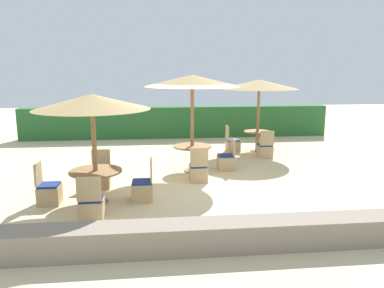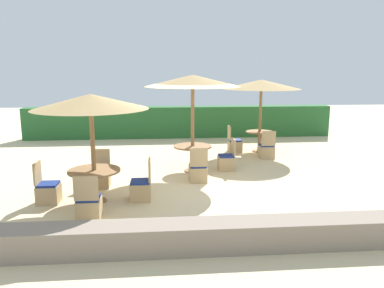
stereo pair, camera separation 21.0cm
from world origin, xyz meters
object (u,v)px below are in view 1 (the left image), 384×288
Objects in this scene: patio_chair_front_left_south at (92,207)px; parasol_back_right at (259,85)px; parasol_center at (192,81)px; patio_chair_back_right_west at (232,144)px; round_table_back_right at (257,136)px; patio_chair_center_south at (198,172)px; patio_chair_front_left_west at (49,192)px; patio_chair_front_left_north at (101,177)px; round_table_front_left at (96,177)px; round_table_center at (192,151)px; patio_chair_back_right_south at (265,150)px; parasol_front_left at (92,102)px; patio_chair_center_east at (226,161)px; patio_chair_front_left_east at (143,189)px.

parasol_back_right reaches higher than patio_chair_front_left_south.
patio_chair_back_right_west is (1.70, 2.41, -2.31)m from parasol_center.
patio_chair_back_right_west reaches higher than round_table_back_right.
patio_chair_center_south is 0.96× the size of round_table_back_right.
patio_chair_front_left_west is (-3.45, -1.29, 0.00)m from patio_chair_center_south.
round_table_back_right is (2.60, 2.42, -2.02)m from parasol_center.
round_table_back_right is at bearing 91.03° from patio_chair_back_right_west.
patio_chair_front_left_north is 0.34× the size of parasol_back_right.
patio_chair_front_left_south is at bearing -87.58° from round_table_front_left.
round_table_center is 1.12× the size of round_table_back_right.
patio_chair_back_right_south reaches higher than round_table_front_left.
parasol_front_left reaches higher than patio_chair_front_left_west.
round_table_back_right is 1.04× the size of patio_chair_back_right_west.
patio_chair_front_left_south is (-3.34, -3.37, 0.00)m from patio_chair_center_east.
parasol_center is at bearing 92.87° from patio_chair_center_south.
parasol_back_right is at bearing 43.66° from parasol_front_left.
patio_chair_back_right_south is (-0.02, -1.01, -2.10)m from parasol_back_right.
patio_chair_front_left_east is 5.40m from patio_chair_back_right_south.
patio_chair_front_left_south is 6.83m from patio_chair_back_right_south.
patio_chair_front_left_east is (-1.41, -1.26, 0.00)m from patio_chair_center_south.
parasol_back_right is at bearing -33.85° from patio_chair_center_east.
round_table_center is at bearing 92.87° from patio_chair_center_south.
patio_chair_center_south is 4.77m from parasol_back_right.
patio_chair_back_right_south is (2.58, 1.41, -2.31)m from parasol_center.
parasol_front_left is at bearing -151.70° from patio_chair_center_south.
round_table_back_right is 0.95m from patio_chair_back_right_west.
round_table_front_left is at bearing -151.70° from patio_chair_center_south.
patio_chair_center_south is 4.30m from round_table_back_right.
patio_chair_center_south is 3.51m from patio_chair_back_right_south.
patio_chair_front_left_south reaches higher than round_table_center.
round_table_back_right is at bearing -33.85° from patio_chair_center_east.
round_table_front_left is (-2.37, -2.33, -0.01)m from round_table_center.
patio_chair_center_east is at bearing 118.11° from patio_chair_front_left_west.
patio_chair_back_right_south is (4.96, 3.74, -0.32)m from round_table_front_left.
patio_chair_center_east is 1.00× the size of patio_chair_front_left_north.
patio_chair_center_east is 1.00× the size of patio_chair_back_right_west.
patio_chair_back_right_west is at bearing -138.35° from patio_chair_front_left_north.
patio_chair_front_left_west is at bearing 179.28° from round_table_front_left.
patio_chair_front_left_north is at bearing 92.57° from round_table_front_left.
patio_chair_center_south is (-0.95, -1.06, 0.00)m from patio_chair_center_east.
parasol_back_right is 2.29m from patio_chair_back_right_west.
patio_chair_front_left_west and patio_chair_front_left_north have the same top height.
parasol_center reaches higher than patio_chair_front_left_west.
patio_chair_center_east is at bearing -159.23° from patio_chair_front_left_north.
round_table_back_right is (1.60, 2.38, 0.29)m from patio_chair_center_east.
round_table_back_right is at bearing -40.09° from patio_chair_front_left_east.
round_table_center is 1.16× the size of patio_chair_center_south.
patio_chair_center_east and patio_chair_front_left_south have the same top height.
round_table_center is 0.40× the size of parasol_back_right.
patio_chair_front_left_east is at bearing -130.09° from parasol_back_right.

